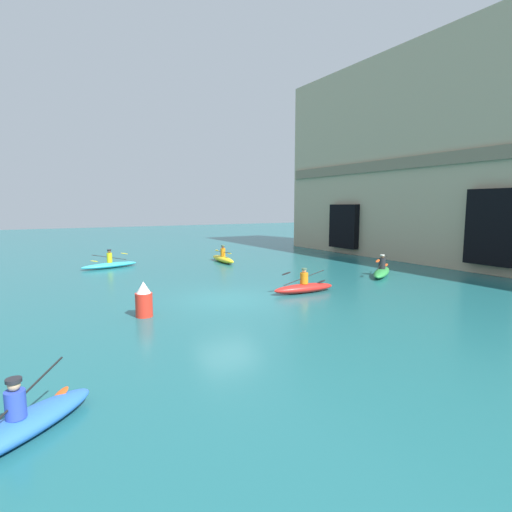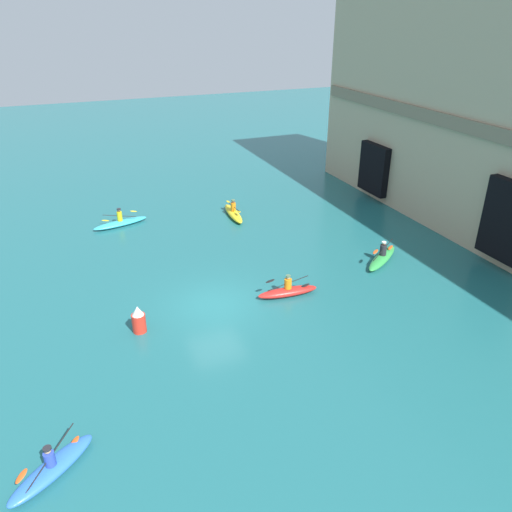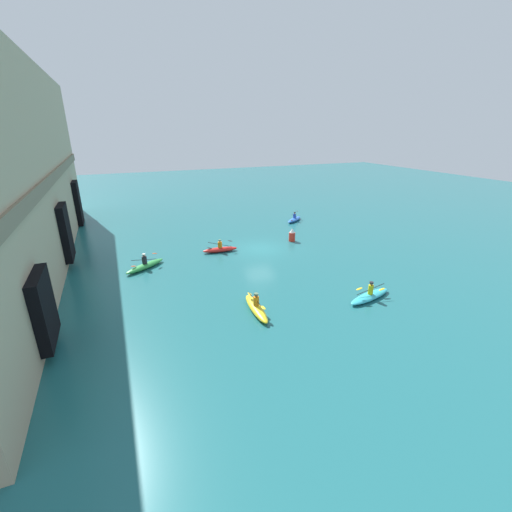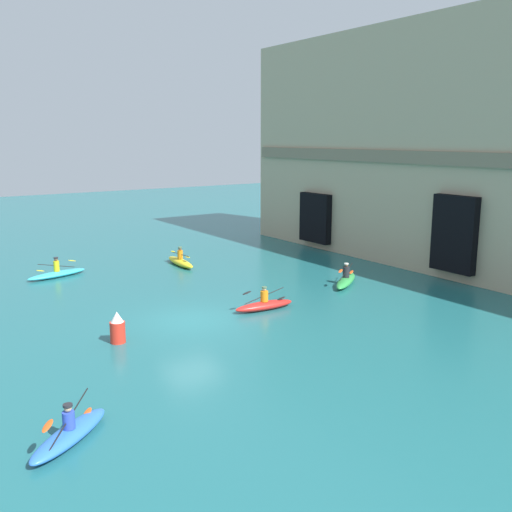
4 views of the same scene
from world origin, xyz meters
The scene contains 7 objects.
ground_plane centered at (0.00, 0.00, 0.00)m, with size 120.00×120.00×0.00m, color #1E6066.
kayak_red centered at (0.53, 3.44, 0.25)m, with size 0.88×2.97×1.08m.
kayak_green centered at (-0.78, 9.66, 0.24)m, with size 2.57×3.22×1.16m.
kayak_cyan centered at (-11.10, -2.56, 0.21)m, with size 1.61×3.56×1.13m.
kayak_blue centered at (7.04, -7.24, 0.22)m, with size 2.39×2.80×1.03m.
kayak_yellow centered at (-9.85, 4.48, 0.25)m, with size 3.42×0.87×1.16m.
marker_buoy centered at (0.81, -3.57, 0.57)m, with size 0.58×0.58×1.22m.
Camera 2 is at (18.73, -5.62, 12.18)m, focal length 35.00 mm.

